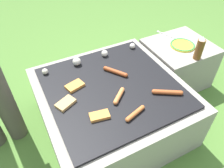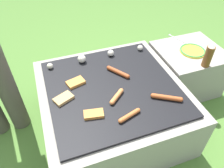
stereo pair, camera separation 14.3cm
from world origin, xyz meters
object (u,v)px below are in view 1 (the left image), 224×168
object	(u,v)px
condiment_bottle	(200,48)
fork_utensil	(167,35)
plate_colorful	(183,45)
sausage_front_center	(115,72)

from	to	relation	value
condiment_bottle	fork_utensil	distance (m)	0.39
plate_colorful	fork_utensil	distance (m)	0.20
plate_colorful	sausage_front_center	bearing A→B (deg)	-175.06
plate_colorful	fork_utensil	world-z (taller)	plate_colorful
fork_utensil	plate_colorful	bearing A→B (deg)	-88.05
plate_colorful	condiment_bottle	distance (m)	0.20
condiment_bottle	fork_utensil	size ratio (longest dim) A/B	0.89
sausage_front_center	plate_colorful	xyz separation A→B (m)	(0.66, 0.06, -0.01)
plate_colorful	condiment_bottle	bearing A→B (deg)	-96.41
plate_colorful	fork_utensil	bearing A→B (deg)	91.95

